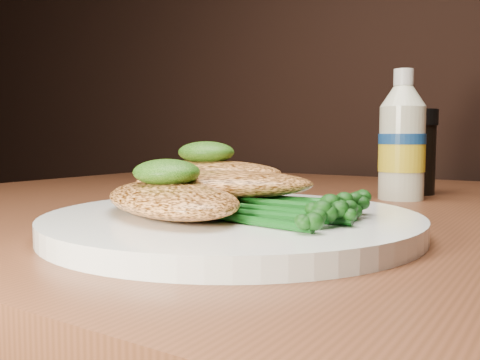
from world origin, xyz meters
The scene contains 9 objects.
plate centered at (-0.06, 0.85, 0.76)m, with size 0.29×0.29×0.02m, color white.
chicken_front centered at (-0.09, 0.82, 0.78)m, with size 0.16×0.08×0.03m, color #F7994E.
chicken_mid centered at (-0.08, 0.87, 0.79)m, with size 0.15×0.08×0.02m, color #F7994E.
chicken_back centered at (-0.11, 0.89, 0.79)m, with size 0.14×0.07×0.02m, color #F7994E.
pesto_front centered at (-0.09, 0.82, 0.80)m, with size 0.05×0.05×0.02m, color #103808.
pesto_back centered at (-0.11, 0.89, 0.81)m, with size 0.05×0.05×0.02m, color #103808.
broccolini_bundle centered at (-0.02, 0.85, 0.78)m, with size 0.13×0.10×0.02m, color #114E14, non-canonical shape.
mayo_bottle centered at (-0.01, 1.14, 0.83)m, with size 0.05×0.05×0.15m, color beige, non-canonical shape.
pepper_grinder centered at (0.00, 1.20, 0.80)m, with size 0.04×0.04×0.11m, color black, non-canonical shape.
Camera 1 is at (0.17, 0.52, 0.83)m, focal length 38.81 mm.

